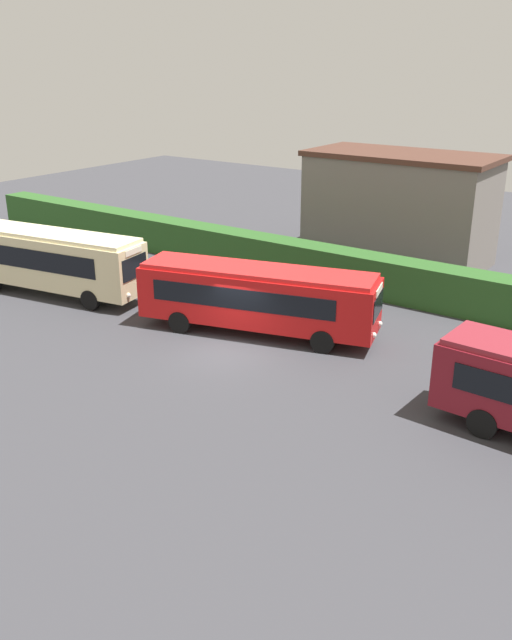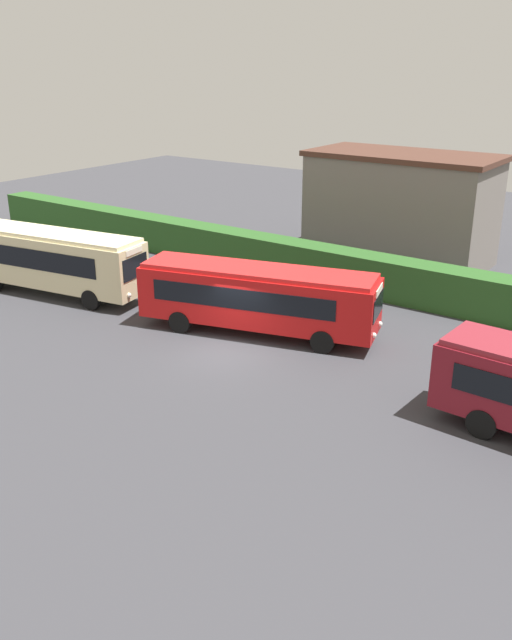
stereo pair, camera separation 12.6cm
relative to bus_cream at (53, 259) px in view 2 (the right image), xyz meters
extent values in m
plane|color=#38383D|center=(11.73, -0.73, -1.88)|extent=(86.13, 86.13, 0.00)
cube|color=beige|center=(-0.01, 0.00, -0.07)|extent=(10.44, 3.94, 2.52)
cube|color=#F8E8B2|center=(-0.01, 0.00, 1.29)|extent=(10.11, 3.71, 0.20)
cube|color=black|center=(-0.49, 1.10, 0.23)|extent=(7.86, 1.34, 1.01)
cube|color=black|center=(-0.11, -1.20, 0.23)|extent=(7.86, 1.34, 1.01)
cube|color=black|center=(5.04, 0.83, 0.23)|extent=(0.35, 1.88, 1.06)
cube|color=silver|center=(5.04, 0.83, 1.01)|extent=(0.25, 1.26, 0.28)
cylinder|color=black|center=(2.94, 1.56, -1.38)|extent=(1.03, 0.44, 1.00)
cylinder|color=black|center=(3.29, -0.53, -1.38)|extent=(1.03, 0.44, 1.00)
cylinder|color=black|center=(-3.30, 0.52, -1.38)|extent=(1.03, 0.44, 1.00)
sphere|color=silver|center=(4.95, 1.46, -0.98)|extent=(0.22, 0.22, 0.22)
sphere|color=silver|center=(5.16, 0.21, -0.98)|extent=(0.22, 0.22, 0.22)
cube|color=red|center=(11.56, 1.71, -0.21)|extent=(10.73, 5.15, 2.24)
cube|color=red|center=(11.56, 1.71, 1.01)|extent=(10.38, 4.88, 0.20)
cube|color=black|center=(10.94, 2.82, 0.06)|extent=(7.87, 2.23, 0.90)
cube|color=black|center=(11.60, 0.45, 0.06)|extent=(7.87, 2.23, 0.90)
cube|color=black|center=(16.61, 3.12, 0.06)|extent=(0.57, 1.93, 0.94)
cube|color=silver|center=(16.61, 3.12, 0.73)|extent=(0.40, 1.30, 0.28)
cylinder|color=black|center=(14.38, 3.66, -1.38)|extent=(1.04, 0.54, 1.00)
cylinder|color=black|center=(14.98, 1.51, -1.38)|extent=(1.04, 0.54, 1.00)
cylinder|color=black|center=(8.13, 1.92, -1.38)|extent=(1.04, 0.54, 1.00)
cylinder|color=black|center=(8.73, -0.23, -1.38)|extent=(1.04, 0.54, 1.00)
sphere|color=silver|center=(16.45, 3.77, -0.98)|extent=(0.22, 0.22, 0.22)
sphere|color=silver|center=(16.81, 2.48, -0.98)|extent=(0.22, 0.22, 0.22)
cylinder|color=black|center=(22.63, 0.85, -1.38)|extent=(1.01, 0.33, 1.00)
cylinder|color=black|center=(22.52, -1.30, -1.38)|extent=(1.01, 0.33, 1.00)
cube|color=silver|center=(-3.34, 1.86, -1.47)|extent=(0.34, 0.35, 0.83)
cube|color=olive|center=(-3.34, 1.86, -0.69)|extent=(0.44, 0.48, 0.72)
sphere|color=beige|center=(-3.34, 1.86, -0.22)|extent=(0.23, 0.23, 0.23)
cube|color=olive|center=(0.39, 3.65, -1.46)|extent=(0.33, 0.35, 0.84)
cube|color=black|center=(0.39, 3.65, -0.67)|extent=(0.41, 0.51, 0.74)
sphere|color=brown|center=(0.39, 3.65, -0.19)|extent=(0.23, 0.23, 0.23)
cube|color=olive|center=(8.72, 2.81, -1.47)|extent=(0.28, 0.26, 0.81)
cube|color=#4C6B47|center=(8.72, 2.81, -0.71)|extent=(0.42, 0.30, 0.71)
sphere|color=tan|center=(8.72, 2.81, -0.24)|extent=(0.22, 0.22, 0.22)
cube|color=#2A5622|center=(11.73, 9.41, -0.85)|extent=(55.06, 1.63, 2.06)
cube|color=slate|center=(11.65, 15.95, 1.14)|extent=(10.33, 5.21, 6.04)
cube|color=#4C2D23|center=(11.65, 15.95, 4.31)|extent=(10.74, 5.41, 0.30)
cone|color=orange|center=(-6.20, 5.73, -1.58)|extent=(0.36, 0.36, 0.60)
camera|label=1|loc=(27.64, -21.03, 9.56)|focal=38.15mm
camera|label=2|loc=(27.74, -20.95, 9.56)|focal=38.15mm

